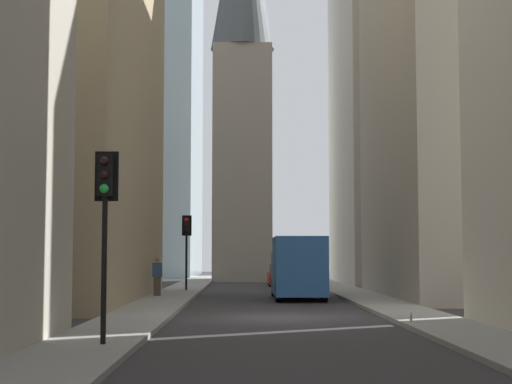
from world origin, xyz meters
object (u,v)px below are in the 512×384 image
Objects in this scene: delivery_truck at (298,267)px; pedestrian at (157,275)px; traffic_light_foreground at (105,201)px; discarded_bottle at (411,318)px; sedan_red at (282,276)px; traffic_light_midblock at (187,235)px.

delivery_truck is 3.61× the size of pedestrian.
delivery_truck is 6.52m from pedestrian.
discarded_bottle is at bearing -55.10° from traffic_light_foreground.
traffic_light_foreground reaches higher than sedan_red.
delivery_truck reaches higher than discarded_bottle.
traffic_light_midblock reaches higher than sedan_red.
traffic_light_foreground is 19.71m from pedestrian.
pedestrian is at bearing 31.88° from discarded_bottle.
traffic_light_foreground is at bearing -179.87° from traffic_light_midblock.
traffic_light_midblock is at bearing 146.84° from sedan_red.
sedan_red is 2.40× the size of pedestrian.
delivery_truck is at bearing 9.28° from discarded_bottle.
discarded_bottle is at bearing -148.12° from pedestrian.
traffic_light_midblock is 21.62m from discarded_bottle.
delivery_truck is at bearing -137.02° from traffic_light_midblock.
sedan_red is at bearing -24.39° from pedestrian.
traffic_light_midblock is 14.93× the size of discarded_bottle.
traffic_light_foreground is (-33.93, 5.53, 2.55)m from sedan_red.
sedan_red is at bearing 4.57° from discarded_bottle.
sedan_red is at bearing -33.16° from traffic_light_midblock.
pedestrian is at bearing 170.95° from traffic_light_midblock.
discarded_bottle is (-19.94, -7.86, -2.85)m from traffic_light_midblock.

